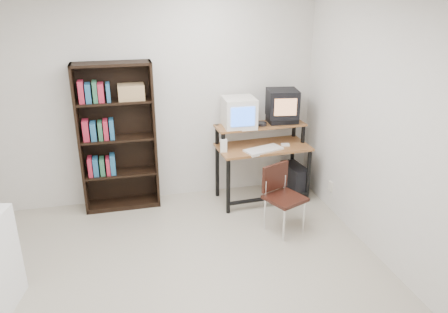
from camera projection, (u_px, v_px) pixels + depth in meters
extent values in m
cube|color=#B0A692|center=(186.00, 290.00, 4.00)|extent=(4.00, 4.00, 0.01)
cube|color=beige|center=(157.00, 100.00, 5.34)|extent=(4.00, 0.01, 2.60)
cube|color=beige|center=(399.00, 139.00, 3.97)|extent=(0.01, 4.00, 2.60)
cube|color=brown|center=(263.00, 147.00, 5.46)|extent=(1.16, 0.62, 0.03)
cube|color=brown|center=(260.00, 125.00, 5.47)|extent=(1.15, 0.40, 0.02)
cylinder|color=black|center=(228.00, 186.00, 5.24)|extent=(0.05, 0.05, 0.72)
cylinder|color=black|center=(308.00, 176.00, 5.52)|extent=(0.05, 0.05, 0.72)
cylinder|color=black|center=(217.00, 161.00, 5.63)|extent=(0.05, 0.05, 0.98)
cylinder|color=black|center=(292.00, 153.00, 5.90)|extent=(0.05, 0.05, 0.98)
cylinder|color=black|center=(269.00, 198.00, 5.46)|extent=(1.06, 0.10, 0.05)
cube|color=silver|center=(239.00, 112.00, 5.35)|extent=(0.40, 0.40, 0.37)
cube|color=#2F6BFC|center=(243.00, 117.00, 5.17)|extent=(0.29, 0.02, 0.23)
cube|color=black|center=(282.00, 120.00, 5.54)|extent=(0.37, 0.27, 0.08)
cube|color=black|center=(282.00, 103.00, 5.48)|extent=(0.42, 0.41, 0.35)
cube|color=tan|center=(286.00, 107.00, 5.31)|extent=(0.27, 0.05, 0.21)
cylinder|color=#26262B|center=(262.00, 124.00, 5.43)|extent=(0.13, 0.13, 0.05)
cube|color=silver|center=(263.00, 150.00, 5.31)|extent=(0.51, 0.34, 0.03)
cube|color=black|center=(286.00, 146.00, 5.48)|extent=(0.26, 0.24, 0.01)
cube|color=white|center=(285.00, 145.00, 5.47)|extent=(0.11, 0.08, 0.03)
cube|color=silver|center=(224.00, 146.00, 5.25)|extent=(0.09, 0.09, 0.17)
cube|color=black|center=(294.00, 180.00, 5.75)|extent=(0.25, 0.47, 0.42)
cube|color=black|center=(285.00, 198.00, 4.83)|extent=(0.50, 0.50, 0.04)
cube|color=black|center=(275.00, 177.00, 4.88)|extent=(0.35, 0.17, 0.31)
cylinder|color=silver|center=(284.00, 225.00, 4.70)|extent=(0.02, 0.02, 0.39)
cylinder|color=silver|center=(304.00, 217.00, 4.87)|extent=(0.02, 0.02, 0.39)
cylinder|color=silver|center=(265.00, 214.00, 4.93)|extent=(0.02, 0.02, 0.39)
cylinder|color=silver|center=(284.00, 206.00, 5.10)|extent=(0.02, 0.02, 0.39)
cube|color=black|center=(80.00, 141.00, 5.12)|extent=(0.03, 0.30, 1.80)
cube|color=black|center=(154.00, 136.00, 5.32)|extent=(0.03, 0.30, 1.80)
cube|color=black|center=(117.00, 135.00, 5.34)|extent=(0.90, 0.02, 1.80)
cube|color=black|center=(111.00, 64.00, 4.90)|extent=(0.90, 0.30, 0.03)
cube|color=black|center=(124.00, 203.00, 5.53)|extent=(0.90, 0.30, 0.06)
cube|color=black|center=(121.00, 173.00, 5.38)|extent=(0.84, 0.28, 0.03)
cube|color=black|center=(118.00, 138.00, 5.22)|extent=(0.84, 0.28, 0.02)
cube|color=black|center=(114.00, 102.00, 5.05)|extent=(0.84, 0.28, 0.02)
cube|color=#93744B|center=(131.00, 92.00, 5.06)|extent=(0.30, 0.22, 0.18)
cube|color=beige|center=(330.00, 186.00, 5.37)|extent=(0.02, 0.08, 0.12)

